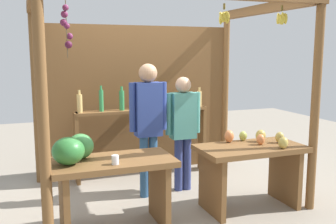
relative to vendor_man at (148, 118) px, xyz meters
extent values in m
plane|color=gray|center=(0.19, 0.02, -1.01)|extent=(12.00, 12.00, 0.00)
cylinder|color=brown|center=(-1.28, -1.03, 0.21)|extent=(0.10, 0.10, 2.45)
cylinder|color=brown|center=(1.66, -1.03, 0.21)|extent=(0.10, 0.10, 2.45)
cylinder|color=brown|center=(-1.28, 1.06, 0.21)|extent=(0.10, 0.10, 2.45)
cylinder|color=brown|center=(1.66, 1.06, 0.21)|extent=(0.10, 0.10, 2.45)
cube|color=brown|center=(1.66, 0.02, 1.38)|extent=(0.12, 2.19, 0.12)
cube|color=brown|center=(0.19, 1.08, 0.09)|extent=(2.93, 0.04, 2.21)
cylinder|color=brown|center=(1.22, -0.93, 1.27)|extent=(0.02, 0.02, 0.06)
ellipsoid|color=gold|center=(1.25, -0.93, 1.16)|extent=(0.04, 0.06, 0.12)
ellipsoid|color=gold|center=(1.23, -0.92, 1.15)|extent=(0.06, 0.06, 0.12)
ellipsoid|color=gold|center=(1.22, -0.91, 1.15)|extent=(0.08, 0.05, 0.12)
ellipsoid|color=gold|center=(1.19, -0.90, 1.16)|extent=(0.05, 0.05, 0.12)
ellipsoid|color=gold|center=(1.18, -0.92, 1.17)|extent=(0.05, 0.07, 0.12)
ellipsoid|color=gold|center=(1.19, -0.94, 1.14)|extent=(0.05, 0.08, 0.12)
ellipsoid|color=gold|center=(1.20, -0.95, 1.15)|extent=(0.06, 0.05, 0.12)
ellipsoid|color=gold|center=(1.22, -0.96, 1.17)|extent=(0.07, 0.04, 0.12)
ellipsoid|color=gold|center=(1.25, -0.96, 1.15)|extent=(0.06, 0.07, 0.12)
cylinder|color=brown|center=(0.56, -0.86, 1.27)|extent=(0.02, 0.02, 0.06)
ellipsoid|color=gold|center=(0.60, -0.87, 1.15)|extent=(0.04, 0.06, 0.12)
ellipsoid|color=gold|center=(0.57, -0.84, 1.16)|extent=(0.06, 0.05, 0.12)
ellipsoid|color=gold|center=(0.55, -0.84, 1.15)|extent=(0.05, 0.04, 0.12)
ellipsoid|color=gold|center=(0.53, -0.85, 1.14)|extent=(0.05, 0.05, 0.12)
ellipsoid|color=gold|center=(0.52, -0.88, 1.16)|extent=(0.06, 0.08, 0.13)
ellipsoid|color=gold|center=(0.55, -0.90, 1.15)|extent=(0.07, 0.04, 0.12)
ellipsoid|color=gold|center=(0.58, -0.90, 1.16)|extent=(0.08, 0.06, 0.13)
cylinder|color=#4C422D|center=(-1.01, -0.64, 1.02)|extent=(0.01, 0.01, 0.55)
sphere|color=#601E42|center=(-1.01, -0.64, 1.22)|extent=(0.06, 0.06, 0.06)
sphere|color=#601E42|center=(-1.02, -0.63, 1.16)|extent=(0.07, 0.07, 0.07)
sphere|color=#601E42|center=(-1.03, -0.62, 1.08)|extent=(0.07, 0.07, 0.07)
sphere|color=#601E42|center=(-1.00, -0.64, 1.05)|extent=(0.06, 0.06, 0.06)
sphere|color=#601E42|center=(-0.98, -0.62, 0.95)|extent=(0.06, 0.06, 0.06)
sphere|color=#47142D|center=(-1.00, -0.66, 0.87)|extent=(0.07, 0.07, 0.07)
cube|color=brown|center=(-0.62, -0.77, -0.30)|extent=(1.23, 0.64, 0.06)
cube|color=brown|center=(-1.11, -0.77, -0.67)|extent=(0.06, 0.58, 0.69)
cube|color=brown|center=(-0.12, -0.77, -0.67)|extent=(0.06, 0.58, 0.69)
ellipsoid|color=#2D7533|center=(-1.05, -0.79, -0.13)|extent=(0.32, 0.32, 0.27)
ellipsoid|color=#429347|center=(-0.91, -0.61, -0.14)|extent=(0.35, 0.35, 0.25)
cylinder|color=white|center=(-0.63, -0.95, -0.22)|extent=(0.07, 0.07, 0.09)
cube|color=brown|center=(1.00, -0.77, -0.30)|extent=(1.23, 0.64, 0.06)
cube|color=brown|center=(0.50, -0.77, -0.67)|extent=(0.06, 0.58, 0.69)
cube|color=brown|center=(1.49, -0.77, -0.67)|extent=(0.06, 0.58, 0.69)
ellipsoid|color=#B79E47|center=(1.26, -1.00, -0.20)|extent=(0.15, 0.15, 0.13)
ellipsoid|color=#A8B24C|center=(1.05, -0.50, -0.21)|extent=(0.10, 0.10, 0.12)
ellipsoid|color=#E07F47|center=(0.85, -0.52, -0.19)|extent=(0.13, 0.13, 0.15)
ellipsoid|color=#B79E47|center=(1.40, -0.75, -0.20)|extent=(0.12, 0.12, 0.13)
ellipsoid|color=#E07F47|center=(1.13, -0.75, -0.20)|extent=(0.13, 0.13, 0.12)
ellipsoid|color=#B79E47|center=(1.22, -0.62, -0.19)|extent=(0.17, 0.17, 0.14)
cube|color=brown|center=(-0.78, 0.80, -0.51)|extent=(0.05, 0.20, 1.00)
cube|color=brown|center=(1.12, 0.80, -0.51)|extent=(0.05, 0.20, 1.00)
cube|color=brown|center=(0.17, 0.80, -0.03)|extent=(1.91, 0.22, 0.04)
cylinder|color=#D8B266|center=(-0.73, 0.80, 0.11)|extent=(0.08, 0.08, 0.25)
cylinder|color=#D8B266|center=(-0.73, 0.80, 0.27)|extent=(0.03, 0.03, 0.06)
cylinder|color=#338C4C|center=(-0.43, 0.80, 0.14)|extent=(0.06, 0.06, 0.30)
cylinder|color=#338C4C|center=(-0.43, 0.80, 0.32)|extent=(0.03, 0.03, 0.06)
cylinder|color=#338C4C|center=(-0.14, 0.80, 0.13)|extent=(0.07, 0.07, 0.28)
cylinder|color=#338C4C|center=(-0.14, 0.80, 0.30)|extent=(0.03, 0.03, 0.06)
cylinder|color=silver|center=(0.17, 0.80, 0.10)|extent=(0.06, 0.06, 0.23)
cylinder|color=silver|center=(0.17, 0.80, 0.25)|extent=(0.03, 0.03, 0.06)
cylinder|color=#994C1E|center=(0.46, 0.80, 0.10)|extent=(0.08, 0.08, 0.23)
cylinder|color=#994C1E|center=(0.46, 0.80, 0.24)|extent=(0.04, 0.04, 0.06)
cylinder|color=silver|center=(0.77, 0.80, 0.12)|extent=(0.08, 0.08, 0.28)
cylinder|color=silver|center=(0.77, 0.80, 0.29)|extent=(0.03, 0.03, 0.06)
cylinder|color=#D8B266|center=(1.06, 0.80, 0.10)|extent=(0.07, 0.07, 0.23)
cylinder|color=#D8B266|center=(1.06, 0.80, 0.25)|extent=(0.03, 0.03, 0.06)
cylinder|color=#2C537D|center=(-0.06, 0.00, -0.62)|extent=(0.11, 0.11, 0.79)
cylinder|color=#2C537D|center=(0.06, 0.00, -0.62)|extent=(0.11, 0.11, 0.79)
cube|color=#2D428C|center=(0.00, 0.00, 0.11)|extent=(0.32, 0.19, 0.66)
cylinder|color=#2D428C|center=(-0.20, 0.00, 0.14)|extent=(0.08, 0.08, 0.60)
cylinder|color=#2D428C|center=(0.20, 0.00, 0.14)|extent=(0.08, 0.08, 0.60)
sphere|color=tan|center=(0.00, 0.00, 0.55)|extent=(0.23, 0.23, 0.23)
cylinder|color=navy|center=(0.43, 0.06, -0.66)|extent=(0.11, 0.11, 0.70)
cylinder|color=navy|center=(0.55, 0.06, -0.66)|extent=(0.11, 0.11, 0.70)
cube|color=teal|center=(0.49, 0.06, -0.01)|extent=(0.32, 0.19, 0.60)
cylinder|color=teal|center=(0.29, 0.06, 0.02)|extent=(0.08, 0.08, 0.54)
cylinder|color=teal|center=(0.69, 0.06, 0.02)|extent=(0.08, 0.08, 0.54)
sphere|color=tan|center=(0.49, 0.06, 0.39)|extent=(0.20, 0.20, 0.20)
camera|label=1|loc=(-1.40, -4.47, 0.80)|focal=41.08mm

